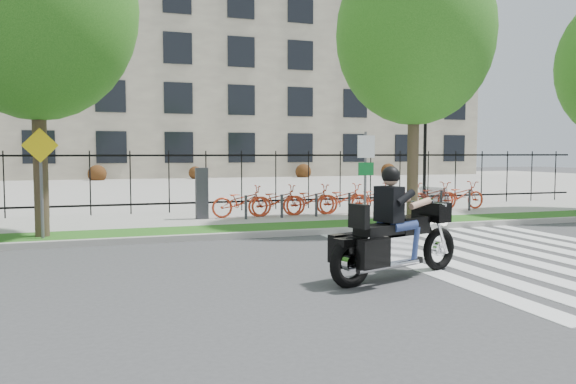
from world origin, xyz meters
name	(u,v)px	position (x,y,z in m)	size (l,w,h in m)	color
ground	(300,272)	(0.00, 0.00, 0.00)	(120.00, 120.00, 0.00)	#37383A
curb	(244,235)	(0.00, 4.10, 0.07)	(60.00, 0.20, 0.15)	#9A9791
grass_verge	(236,231)	(0.00, 4.95, 0.07)	(60.00, 1.50, 0.15)	#1E5916
sidewalk	(217,220)	(0.00, 7.45, 0.07)	(60.00, 3.50, 0.15)	#9A9890
plaza	(159,187)	(0.00, 25.00, 0.05)	(80.00, 34.00, 0.10)	#9A9890
crosswalk_stripes	(525,256)	(4.83, 0.00, 0.01)	(5.70, 8.00, 0.01)	silver
iron_fence	(206,181)	(0.00, 9.20, 1.15)	(30.00, 0.06, 2.00)	black
office_building	(136,67)	(0.00, 44.92, 9.97)	(60.00, 21.90, 20.15)	gray
lamp_post_right	(425,127)	(10.00, 12.00, 3.21)	(1.06, 0.70, 4.25)	black
street_tree_1	(35,5)	(-4.59, 4.95, 5.43)	(4.56, 4.56, 7.91)	#3D2E21
street_tree_2	(415,34)	(5.18, 4.95, 5.41)	(4.45, 4.45, 7.83)	#3D2E21
bike_share_station	(356,198)	(4.49, 7.20, 0.63)	(9.99, 0.86, 1.50)	#2D2D33
sign_pole_regulatory	(366,166)	(3.51, 4.58, 1.74)	(0.50, 0.09, 2.50)	#59595B
sign_pole_warning	(41,168)	(-4.55, 4.58, 1.74)	(0.78, 0.09, 2.49)	#59595B
motorcycle_rider	(397,234)	(1.36, -0.95, 0.75)	(2.82, 1.36, 2.25)	black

